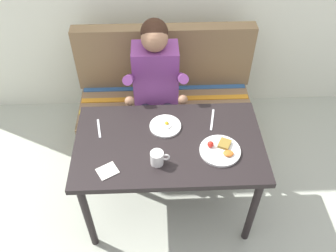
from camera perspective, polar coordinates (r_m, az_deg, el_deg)
name	(u,v)px	position (r m, az deg, el deg)	size (l,w,h in m)	color
ground_plane	(169,204)	(2.85, 0.12, -12.39)	(8.00, 8.00, 0.00)	#AFB5A3
table	(169,150)	(2.33, 0.15, -3.88)	(1.20, 0.70, 0.73)	black
couch	(165,107)	(3.09, -0.45, 3.06)	(1.44, 0.56, 1.00)	olive
person	(156,82)	(2.69, -1.96, 6.97)	(0.45, 0.61, 1.21)	#7F3C86
plate_breakfast	(220,150)	(2.23, 8.35, -3.80)	(0.25, 0.25, 0.05)	white
plate_eggs	(165,126)	(2.35, -0.43, 0.02)	(0.21, 0.21, 0.04)	white
coffee_mug	(157,158)	(2.12, -1.70, -5.08)	(0.12, 0.08, 0.09)	white
napkin	(107,171)	(2.14, -9.65, -7.09)	(0.11, 0.10, 0.01)	silver
fork	(99,128)	(2.38, -10.97, -0.39)	(0.01, 0.17, 0.01)	silver
knife	(212,120)	(2.42, 7.08, 1.01)	(0.01, 0.20, 0.01)	silver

